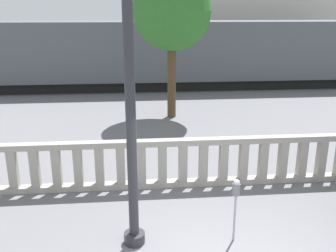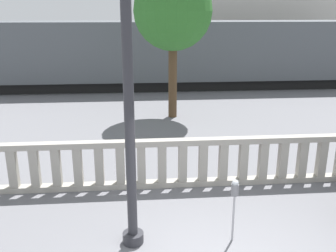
{
  "view_description": "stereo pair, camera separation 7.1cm",
  "coord_description": "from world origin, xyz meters",
  "px_view_note": "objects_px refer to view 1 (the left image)",
  "views": [
    {
      "loc": [
        -1.38,
        -4.94,
        4.18
      ],
      "look_at": [
        -0.52,
        4.39,
        1.24
      ],
      "focal_mm": 40.0,
      "sensor_mm": 36.0,
      "label": 1
    },
    {
      "loc": [
        -1.31,
        -4.95,
        4.18
      ],
      "look_at": [
        -0.52,
        4.39,
        1.24
      ],
      "focal_mm": 40.0,
      "sensor_mm": 36.0,
      "label": 2
    }
  ],
  "objects_px": {
    "tree_left": "(172,12)",
    "parking_meter": "(236,194)",
    "train_near": "(219,53)",
    "lamppost": "(129,73)"
  },
  "relations": [
    {
      "from": "lamppost",
      "to": "train_near",
      "type": "bearing_deg",
      "value": 71.73
    },
    {
      "from": "parking_meter",
      "to": "tree_left",
      "type": "xyz_separation_m",
      "value": [
        -0.3,
        8.59,
        3.11
      ]
    },
    {
      "from": "parking_meter",
      "to": "train_near",
      "type": "height_order",
      "value": "train_near"
    },
    {
      "from": "parking_meter",
      "to": "tree_left",
      "type": "distance_m",
      "value": 9.14
    },
    {
      "from": "tree_left",
      "to": "lamppost",
      "type": "bearing_deg",
      "value": -100.38
    },
    {
      "from": "train_near",
      "to": "tree_left",
      "type": "height_order",
      "value": "tree_left"
    },
    {
      "from": "tree_left",
      "to": "parking_meter",
      "type": "bearing_deg",
      "value": -87.98
    },
    {
      "from": "parking_meter",
      "to": "tree_left",
      "type": "relative_size",
      "value": 0.22
    },
    {
      "from": "parking_meter",
      "to": "train_near",
      "type": "relative_size",
      "value": 0.05
    },
    {
      "from": "lamppost",
      "to": "tree_left",
      "type": "relative_size",
      "value": 1.11
    }
  ]
}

